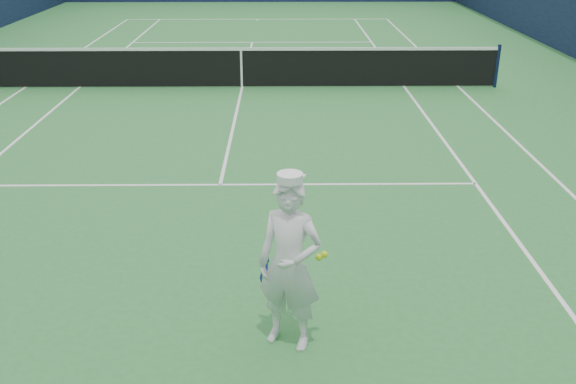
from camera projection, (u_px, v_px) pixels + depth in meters
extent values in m
plane|color=#2C7434|center=(242.00, 88.00, 16.17)|extent=(80.00, 80.00, 0.00)
cube|color=white|center=(257.00, 19.00, 27.09)|extent=(11.03, 0.06, 0.01)
cube|color=white|center=(24.00, 88.00, 16.11)|extent=(0.06, 23.83, 0.01)
cube|color=white|center=(459.00, 87.00, 16.22)|extent=(0.06, 23.83, 0.01)
cube|color=white|center=(79.00, 88.00, 16.12)|extent=(0.06, 23.77, 0.01)
cube|color=white|center=(405.00, 87.00, 16.21)|extent=(0.06, 23.77, 0.01)
cube|color=white|center=(252.00, 42.00, 22.05)|extent=(8.23, 0.06, 0.01)
cube|color=white|center=(220.00, 185.00, 10.28)|extent=(8.23, 0.06, 0.01)
cube|color=white|center=(242.00, 88.00, 16.16)|extent=(0.06, 12.80, 0.01)
cube|color=white|center=(257.00, 20.00, 26.95)|extent=(0.06, 0.30, 0.01)
cylinder|color=#141E4C|center=(497.00, 66.00, 16.02)|extent=(0.09, 0.09, 1.07)
cube|color=black|center=(241.00, 68.00, 15.97)|extent=(12.79, 0.02, 0.92)
cube|color=white|center=(241.00, 49.00, 15.78)|extent=(12.79, 0.04, 0.07)
cube|color=white|center=(241.00, 69.00, 15.98)|extent=(0.05, 0.03, 0.94)
imported|color=white|center=(290.00, 265.00, 6.14)|extent=(0.76, 0.64, 1.77)
cylinder|color=white|center=(290.00, 178.00, 5.78)|extent=(0.24, 0.24, 0.08)
cube|color=white|center=(295.00, 176.00, 5.91)|extent=(0.20, 0.16, 0.02)
cylinder|color=navy|center=(266.00, 253.00, 6.29)|extent=(0.07, 0.10, 0.22)
cube|color=#2028B0|center=(267.00, 267.00, 6.41)|extent=(0.03, 0.03, 0.14)
torus|color=#2028B0|center=(272.00, 281.00, 6.55)|extent=(0.31, 0.21, 0.29)
cube|color=beige|center=(272.00, 281.00, 6.55)|extent=(0.20, 0.09, 0.30)
sphere|color=#D4E91A|center=(319.00, 257.00, 6.10)|extent=(0.07, 0.07, 0.07)
sphere|color=#D4E91A|center=(324.00, 254.00, 6.09)|extent=(0.07, 0.07, 0.07)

